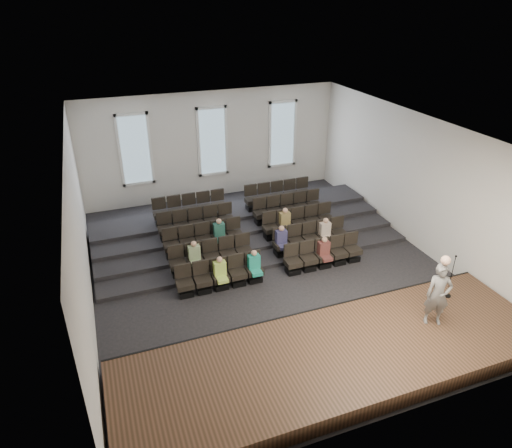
{
  "coord_description": "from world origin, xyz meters",
  "views": [
    {
      "loc": [
        -5.23,
        -12.87,
        8.92
      ],
      "look_at": [
        -0.26,
        0.5,
        1.58
      ],
      "focal_mm": 32.0,
      "sensor_mm": 36.0,
      "label": 1
    }
  ],
  "objects": [
    {
      "name": "ground",
      "position": [
        0.0,
        0.0,
        0.0
      ],
      "size": [
        14.0,
        14.0,
        0.0
      ],
      "primitive_type": "plane",
      "color": "black",
      "rests_on": "ground"
    },
    {
      "name": "ceiling",
      "position": [
        0.0,
        0.0,
        5.01
      ],
      "size": [
        12.0,
        14.0,
        0.02
      ],
      "primitive_type": "cube",
      "color": "white",
      "rests_on": "ground"
    },
    {
      "name": "wall_back",
      "position": [
        0.0,
        7.02,
        2.5
      ],
      "size": [
        12.0,
        0.04,
        5.0
      ],
      "primitive_type": "cube",
      "color": "silver",
      "rests_on": "ground"
    },
    {
      "name": "wall_front",
      "position": [
        0.0,
        -7.02,
        2.5
      ],
      "size": [
        12.0,
        0.04,
        5.0
      ],
      "primitive_type": "cube",
      "color": "silver",
      "rests_on": "ground"
    },
    {
      "name": "wall_left",
      "position": [
        -6.02,
        0.0,
        2.5
      ],
      "size": [
        0.04,
        14.0,
        5.0
      ],
      "primitive_type": "cube",
      "color": "silver",
      "rests_on": "ground"
    },
    {
      "name": "wall_right",
      "position": [
        6.02,
        0.0,
        2.5
      ],
      "size": [
        0.04,
        14.0,
        5.0
      ],
      "primitive_type": "cube",
      "color": "silver",
      "rests_on": "ground"
    },
    {
      "name": "stage",
      "position": [
        0.0,
        -5.1,
        0.25
      ],
      "size": [
        11.8,
        3.6,
        0.5
      ],
      "primitive_type": "cube",
      "color": "#503222",
      "rests_on": "ground"
    },
    {
      "name": "stage_lip",
      "position": [
        0.0,
        -3.33,
        0.25
      ],
      "size": [
        11.8,
        0.06,
        0.52
      ],
      "primitive_type": "cube",
      "color": "black",
      "rests_on": "ground"
    },
    {
      "name": "risers",
      "position": [
        0.0,
        3.17,
        0.2
      ],
      "size": [
        11.8,
        4.8,
        0.6
      ],
      "color": "black",
      "rests_on": "ground"
    },
    {
      "name": "seating_rows",
      "position": [
        -0.0,
        1.54,
        0.68
      ],
      "size": [
        6.8,
        4.7,
        1.67
      ],
      "color": "black",
      "rests_on": "ground"
    },
    {
      "name": "windows",
      "position": [
        0.0,
        6.95,
        2.7
      ],
      "size": [
        8.44,
        0.1,
        3.24
      ],
      "color": "white",
      "rests_on": "wall_back"
    },
    {
      "name": "audience",
      "position": [
        0.0,
        0.32,
        0.81
      ],
      "size": [
        5.45,
        2.64,
        1.1
      ],
      "color": "#B1D254",
      "rests_on": "seating_rows"
    },
    {
      "name": "speaker",
      "position": [
        3.05,
        -5.0,
        1.45
      ],
      "size": [
        0.81,
        0.7,
        1.89
      ],
      "primitive_type": "imported",
      "rotation": [
        0.0,
        0.0,
        -0.43
      ],
      "color": "#64625F",
      "rests_on": "stage"
    },
    {
      "name": "mic_stand",
      "position": [
        4.32,
        -4.14,
        0.93
      ],
      "size": [
        0.24,
        0.24,
        1.46
      ],
      "color": "black",
      "rests_on": "stage"
    }
  ]
}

